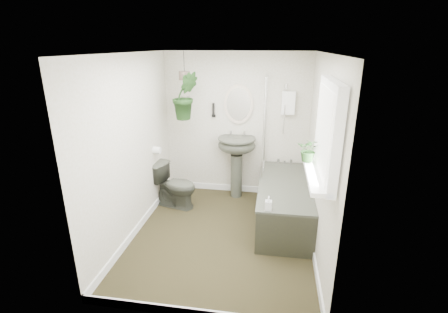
# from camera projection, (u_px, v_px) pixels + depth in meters

# --- Properties ---
(floor) EXTENTS (2.30, 2.80, 0.02)m
(floor) POSITION_uv_depth(u_px,v_px,m) (222.00, 236.00, 4.30)
(floor) COLOR black
(floor) RESTS_ON ground
(ceiling) EXTENTS (2.30, 2.80, 0.02)m
(ceiling) POSITION_uv_depth(u_px,v_px,m) (222.00, 52.00, 3.53)
(ceiling) COLOR white
(ceiling) RESTS_ON ground
(wall_back) EXTENTS (2.30, 0.02, 2.30)m
(wall_back) POSITION_uv_depth(u_px,v_px,m) (236.00, 125.00, 5.23)
(wall_back) COLOR silver
(wall_back) RESTS_ON ground
(wall_front) EXTENTS (2.30, 0.02, 2.30)m
(wall_front) POSITION_uv_depth(u_px,v_px,m) (194.00, 208.00, 2.60)
(wall_front) COLOR silver
(wall_front) RESTS_ON ground
(wall_left) EXTENTS (0.02, 2.80, 2.30)m
(wall_left) POSITION_uv_depth(u_px,v_px,m) (131.00, 148.00, 4.09)
(wall_left) COLOR silver
(wall_left) RESTS_ON ground
(wall_right) EXTENTS (0.02, 2.80, 2.30)m
(wall_right) POSITION_uv_depth(u_px,v_px,m) (321.00, 158.00, 3.74)
(wall_right) COLOR silver
(wall_right) RESTS_ON ground
(skirting) EXTENTS (2.30, 2.80, 0.10)m
(skirting) POSITION_uv_depth(u_px,v_px,m) (222.00, 232.00, 4.28)
(skirting) COLOR white
(skirting) RESTS_ON floor
(bathtub) EXTENTS (0.72, 1.72, 0.58)m
(bathtub) POSITION_uv_depth(u_px,v_px,m) (284.00, 202.00, 4.55)
(bathtub) COLOR #3B3E33
(bathtub) RESTS_ON floor
(bath_screen) EXTENTS (0.04, 0.72, 1.40)m
(bath_screen) POSITION_uv_depth(u_px,v_px,m) (265.00, 125.00, 4.73)
(bath_screen) COLOR silver
(bath_screen) RESTS_ON bathtub
(shower_box) EXTENTS (0.20, 0.10, 0.35)m
(shower_box) POSITION_uv_depth(u_px,v_px,m) (288.00, 103.00, 4.92)
(shower_box) COLOR white
(shower_box) RESTS_ON wall_back
(oval_mirror) EXTENTS (0.46, 0.03, 0.62)m
(oval_mirror) POSITION_uv_depth(u_px,v_px,m) (239.00, 104.00, 5.07)
(oval_mirror) COLOR beige
(oval_mirror) RESTS_ON wall_back
(wall_sconce) EXTENTS (0.04, 0.04, 0.22)m
(wall_sconce) POSITION_uv_depth(u_px,v_px,m) (213.00, 110.00, 5.16)
(wall_sconce) COLOR black
(wall_sconce) RESTS_ON wall_back
(toilet_roll_holder) EXTENTS (0.11, 0.11, 0.11)m
(toilet_roll_holder) POSITION_uv_depth(u_px,v_px,m) (157.00, 150.00, 4.81)
(toilet_roll_holder) COLOR white
(toilet_roll_holder) RESTS_ON wall_left
(window_recess) EXTENTS (0.08, 1.00, 0.90)m
(window_recess) POSITION_uv_depth(u_px,v_px,m) (328.00, 131.00, 2.94)
(window_recess) COLOR white
(window_recess) RESTS_ON wall_right
(window_sill) EXTENTS (0.18, 1.00, 0.04)m
(window_sill) POSITION_uv_depth(u_px,v_px,m) (316.00, 173.00, 3.08)
(window_sill) COLOR white
(window_sill) RESTS_ON wall_right
(window_blinds) EXTENTS (0.01, 0.86, 0.76)m
(window_blinds) POSITION_uv_depth(u_px,v_px,m) (323.00, 130.00, 2.94)
(window_blinds) COLOR white
(window_blinds) RESTS_ON wall_right
(toilet) EXTENTS (0.75, 0.53, 0.69)m
(toilet) POSITION_uv_depth(u_px,v_px,m) (175.00, 185.00, 4.97)
(toilet) COLOR #3B3E33
(toilet) RESTS_ON floor
(pedestal_sink) EXTENTS (0.61, 0.53, 1.01)m
(pedestal_sink) POSITION_uv_depth(u_px,v_px,m) (236.00, 167.00, 5.24)
(pedestal_sink) COLOR #3B3E33
(pedestal_sink) RESTS_ON floor
(sill_plant) EXTENTS (0.28, 0.26, 0.25)m
(sill_plant) POSITION_uv_depth(u_px,v_px,m) (309.00, 150.00, 3.29)
(sill_plant) COLOR black
(sill_plant) RESTS_ON window_sill
(hanging_plant) EXTENTS (0.48, 0.44, 0.70)m
(hanging_plant) POSITION_uv_depth(u_px,v_px,m) (185.00, 96.00, 4.73)
(hanging_plant) COLOR black
(hanging_plant) RESTS_ON ceiling
(soap_bottle) EXTENTS (0.08, 0.08, 0.17)m
(soap_bottle) POSITION_uv_depth(u_px,v_px,m) (268.00, 203.00, 3.72)
(soap_bottle) COLOR black
(soap_bottle) RESTS_ON bathtub
(hanging_pot) EXTENTS (0.16, 0.16, 0.12)m
(hanging_pot) POSITION_uv_depth(u_px,v_px,m) (185.00, 76.00, 4.64)
(hanging_pot) COLOR brown
(hanging_pot) RESTS_ON ceiling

